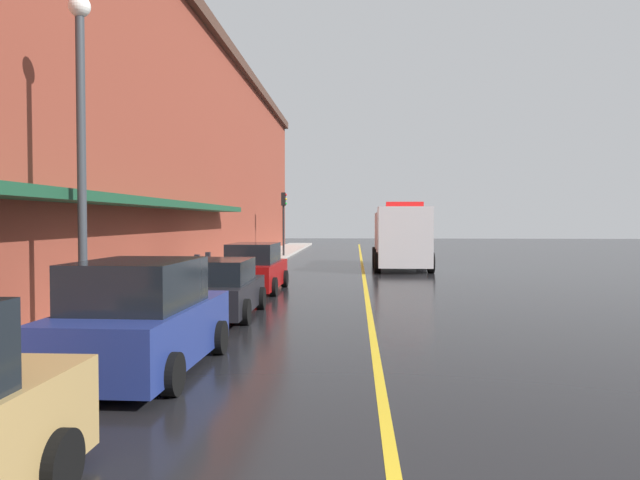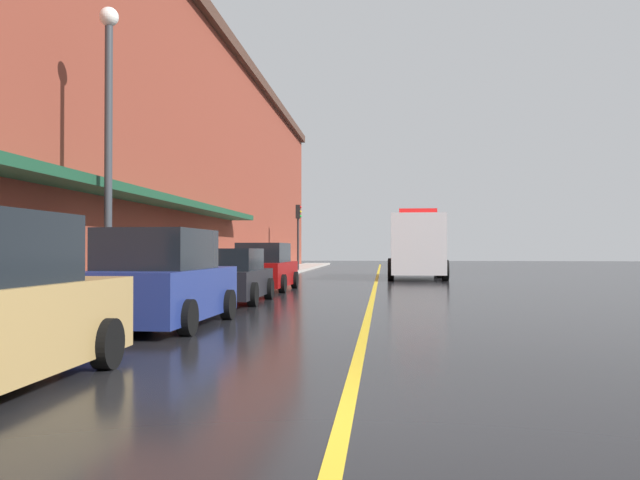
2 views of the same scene
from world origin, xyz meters
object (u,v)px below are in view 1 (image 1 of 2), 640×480
(traffic_light_near, at_px, (284,211))
(parked_car_1, at_px, (142,320))
(parked_car_3, at_px, (255,269))
(street_lamp_left, at_px, (81,129))
(parked_car_2, at_px, (220,289))
(parking_meter_0, at_px, (208,265))
(box_truck, at_px, (400,237))
(parking_meter_1, at_px, (197,268))

(traffic_light_near, bearing_deg, parked_car_1, -87.54)
(parked_car_3, xyz_separation_m, street_lamp_left, (-1.95, -9.34, 3.59))
(parked_car_2, height_order, parked_car_3, parked_car_3)
(parked_car_3, distance_m, parking_meter_0, 1.96)
(box_truck, relative_size, traffic_light_near, 1.90)
(street_lamp_left, bearing_deg, parking_meter_0, 85.68)
(parking_meter_0, xyz_separation_m, traffic_light_near, (0.06, 20.75, 2.10))
(parked_car_2, distance_m, parked_car_3, 5.62)
(traffic_light_near, bearing_deg, parking_meter_1, -90.16)
(parked_car_3, height_order, street_lamp_left, street_lamp_left)
(parked_car_1, height_order, parking_meter_1, parked_car_1)
(box_truck, bearing_deg, parked_car_3, -28.67)
(parking_meter_0, bearing_deg, parked_car_1, -82.13)
(parked_car_2, xyz_separation_m, street_lamp_left, (-1.98, -3.72, 3.68))
(parking_meter_0, xyz_separation_m, parking_meter_1, (0.00, -1.38, 0.00))
(parked_car_1, xyz_separation_m, street_lamp_left, (-1.99, 2.08, 3.52))
(parked_car_2, xyz_separation_m, parking_meter_0, (-1.38, 4.22, 0.34))
(parked_car_2, height_order, parking_meter_0, parked_car_2)
(parked_car_1, relative_size, box_truck, 0.54)
(parked_car_3, relative_size, parking_meter_1, 3.41)
(parked_car_3, relative_size, street_lamp_left, 0.65)
(parked_car_3, bearing_deg, parked_car_2, -178.67)
(parked_car_1, distance_m, parking_meter_1, 8.75)
(parked_car_1, height_order, parked_car_3, parked_car_1)
(parking_meter_0, bearing_deg, box_truck, 58.76)
(parked_car_2, relative_size, parking_meter_0, 3.12)
(parking_meter_1, bearing_deg, traffic_light_near, 89.84)
(box_truck, relative_size, parking_meter_1, 6.14)
(box_truck, bearing_deg, parking_meter_1, -27.98)
(parked_car_1, relative_size, parking_meter_1, 3.33)
(parking_meter_1, bearing_deg, parked_car_2, -64.01)
(parked_car_3, height_order, parking_meter_1, parked_car_3)
(parked_car_3, height_order, box_truck, box_truck)
(parked_car_3, height_order, parking_meter_0, parked_car_3)
(parked_car_1, distance_m, parked_car_2, 5.81)
(parked_car_1, relative_size, parked_car_2, 1.07)
(parking_meter_1, bearing_deg, parked_car_3, 64.15)
(parked_car_2, relative_size, parked_car_3, 0.92)
(parking_meter_0, bearing_deg, parked_car_2, -71.85)
(parked_car_1, bearing_deg, parking_meter_1, 10.46)
(parked_car_2, relative_size, street_lamp_left, 0.60)
(parked_car_3, bearing_deg, box_truck, -28.28)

